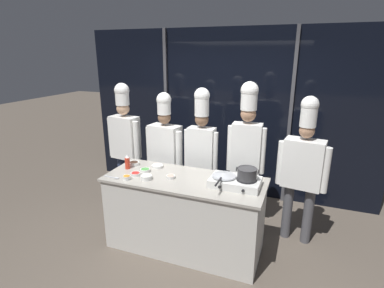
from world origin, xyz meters
TOP-DOWN VIEW (x-y plane):
  - ground_plane at (0.00, 0.00)m, footprint 24.00×24.00m
  - window_wall_back at (0.00, 1.74)m, footprint 4.86×0.09m
  - demo_counter at (0.00, 0.00)m, footprint 1.88×0.75m
  - portable_stove at (0.60, 0.02)m, footprint 0.55×0.36m
  - frying_pan at (0.47, 0.01)m, footprint 0.27×0.47m
  - stock_pot at (0.72, 0.02)m, footprint 0.24×0.21m
  - squeeze_bottle_chili at (-0.79, 0.03)m, footprint 0.06×0.06m
  - prep_bowl_carrots at (-0.61, -0.26)m, footprint 0.09×0.09m
  - prep_bowl_soy_glaze at (-0.78, 0.17)m, footprint 0.14×0.14m
  - prep_bowl_bean_sprouts at (-0.40, -0.18)m, footprint 0.13×0.13m
  - prep_bowl_rice at (-0.46, 0.20)m, footprint 0.15×0.15m
  - prep_bowl_scallions at (-0.53, 0.02)m, footprint 0.13×0.13m
  - prep_bowl_shrimp at (-0.15, -0.05)m, footprint 0.11×0.11m
  - prep_bowl_bell_pepper at (-0.58, -0.13)m, footprint 0.12×0.12m
  - serving_spoon_slotted at (-0.77, -0.28)m, footprint 0.21×0.04m
  - chef_head at (-1.24, 0.69)m, footprint 0.56×0.27m
  - chef_sous at (-0.58, 0.68)m, footprint 0.59×0.30m
  - chef_line at (-0.03, 0.68)m, footprint 0.48×0.20m
  - chef_pastry at (0.57, 0.72)m, footprint 0.49×0.22m
  - chef_apprentice at (1.28, 0.66)m, footprint 0.60×0.30m

SIDE VIEW (x-z plane):
  - ground_plane at x=0.00m, z-range 0.00..0.00m
  - demo_counter at x=0.00m, z-range 0.00..0.92m
  - serving_spoon_slotted at x=-0.77m, z-range 0.92..0.93m
  - prep_bowl_rice at x=-0.46m, z-range 0.92..0.96m
  - prep_bowl_shrimp at x=-0.15m, z-range 0.92..0.96m
  - prep_bowl_bell_pepper at x=-0.58m, z-range 0.92..0.96m
  - prep_bowl_scallions at x=-0.53m, z-range 0.92..0.96m
  - prep_bowl_soy_glaze at x=-0.78m, z-range 0.92..0.97m
  - prep_bowl_carrots at x=-0.61m, z-range 0.92..0.97m
  - prep_bowl_bean_sprouts at x=-0.40m, z-range 0.92..0.98m
  - portable_stove at x=0.60m, z-range 0.92..1.02m
  - squeeze_bottle_chili at x=-0.79m, z-range 0.91..1.10m
  - chef_sous at x=-0.58m, z-range 0.12..1.93m
  - chef_apprentice at x=1.28m, z-range 0.10..1.96m
  - frying_pan at x=0.47m, z-range 1.02..1.06m
  - stock_pot at x=0.72m, z-range 1.02..1.15m
  - chef_head at x=-1.24m, z-range 0.16..2.07m
  - chef_line at x=-0.03m, z-range 0.17..2.07m
  - chef_pastry at x=0.57m, z-range 0.20..2.19m
  - window_wall_back at x=0.00m, z-range 0.00..2.70m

